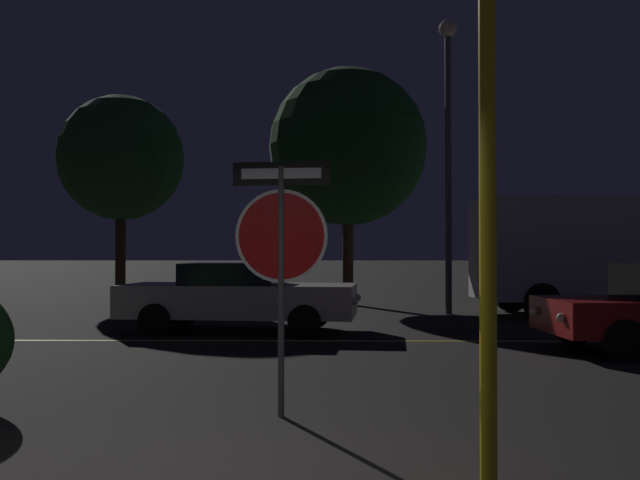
{
  "coord_description": "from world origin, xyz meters",
  "views": [
    {
      "loc": [
        0.82,
        -4.52,
        1.54
      ],
      "look_at": [
        0.72,
        3.58,
        1.68
      ],
      "focal_mm": 40.0,
      "sensor_mm": 36.0,
      "label": 1
    }
  ],
  "objects_px": {
    "tree_0": "(121,158)",
    "delivery_truck": "(595,250)",
    "stop_sign": "(281,236)",
    "passing_car_2": "(238,296)",
    "yellow_pole_right": "(488,233)",
    "street_lamp": "(448,125)",
    "tree_2": "(348,147)"
  },
  "relations": [
    {
      "from": "stop_sign",
      "to": "street_lamp",
      "type": "xyz_separation_m",
      "value": [
        3.42,
        11.07,
        3.04
      ]
    },
    {
      "from": "street_lamp",
      "to": "delivery_truck",
      "type": "bearing_deg",
      "value": -3.73
    },
    {
      "from": "yellow_pole_right",
      "to": "passing_car_2",
      "type": "bearing_deg",
      "value": 107.06
    },
    {
      "from": "stop_sign",
      "to": "yellow_pole_right",
      "type": "bearing_deg",
      "value": -47.33
    },
    {
      "from": "yellow_pole_right",
      "to": "delivery_truck",
      "type": "height_order",
      "value": "yellow_pole_right"
    },
    {
      "from": "stop_sign",
      "to": "tree_0",
      "type": "xyz_separation_m",
      "value": [
        -6.02,
        15.3,
        2.77
      ]
    },
    {
      "from": "yellow_pole_right",
      "to": "stop_sign",
      "type": "bearing_deg",
      "value": 126.33
    },
    {
      "from": "yellow_pole_right",
      "to": "delivery_truck",
      "type": "xyz_separation_m",
      "value": [
        5.49,
        12.86,
        -0.07
      ]
    },
    {
      "from": "street_lamp",
      "to": "tree_2",
      "type": "xyz_separation_m",
      "value": [
        -2.42,
        3.19,
        -0.08
      ]
    },
    {
      "from": "yellow_pole_right",
      "to": "street_lamp",
      "type": "distance_m",
      "value": 13.58
    },
    {
      "from": "tree_0",
      "to": "delivery_truck",
      "type": "bearing_deg",
      "value": -18.96
    },
    {
      "from": "street_lamp",
      "to": "stop_sign",
      "type": "bearing_deg",
      "value": -107.19
    },
    {
      "from": "delivery_truck",
      "to": "tree_2",
      "type": "distance_m",
      "value": 7.53
    },
    {
      "from": "yellow_pole_right",
      "to": "delivery_truck",
      "type": "relative_size",
      "value": 0.59
    },
    {
      "from": "delivery_truck",
      "to": "street_lamp",
      "type": "distance_m",
      "value": 4.74
    },
    {
      "from": "stop_sign",
      "to": "delivery_truck",
      "type": "relative_size",
      "value": 0.43
    },
    {
      "from": "stop_sign",
      "to": "passing_car_2",
      "type": "height_order",
      "value": "stop_sign"
    },
    {
      "from": "tree_2",
      "to": "passing_car_2",
      "type": "bearing_deg",
      "value": -107.89
    },
    {
      "from": "delivery_truck",
      "to": "tree_2",
      "type": "relative_size",
      "value": 0.8
    },
    {
      "from": "passing_car_2",
      "to": "tree_2",
      "type": "distance_m",
      "value": 8.51
    },
    {
      "from": "yellow_pole_right",
      "to": "street_lamp",
      "type": "xyz_separation_m",
      "value": [
        1.94,
        13.09,
        3.06
      ]
    },
    {
      "from": "delivery_truck",
      "to": "yellow_pole_right",
      "type": "bearing_deg",
      "value": -26.5
    },
    {
      "from": "yellow_pole_right",
      "to": "tree_0",
      "type": "bearing_deg",
      "value": 113.44
    },
    {
      "from": "delivery_truck",
      "to": "tree_0",
      "type": "relative_size",
      "value": 0.87
    },
    {
      "from": "passing_car_2",
      "to": "delivery_truck",
      "type": "xyz_separation_m",
      "value": [
        8.28,
        3.74,
        0.91
      ]
    },
    {
      "from": "street_lamp",
      "to": "tree_0",
      "type": "height_order",
      "value": "street_lamp"
    },
    {
      "from": "passing_car_2",
      "to": "tree_0",
      "type": "height_order",
      "value": "tree_0"
    },
    {
      "from": "street_lamp",
      "to": "yellow_pole_right",
      "type": "bearing_deg",
      "value": -98.42
    },
    {
      "from": "stop_sign",
      "to": "street_lamp",
      "type": "height_order",
      "value": "street_lamp"
    },
    {
      "from": "stop_sign",
      "to": "tree_0",
      "type": "relative_size",
      "value": 0.37
    },
    {
      "from": "stop_sign",
      "to": "yellow_pole_right",
      "type": "distance_m",
      "value": 2.51
    },
    {
      "from": "passing_car_2",
      "to": "tree_2",
      "type": "xyz_separation_m",
      "value": [
        2.31,
        7.17,
        3.96
      ]
    }
  ]
}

